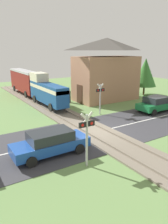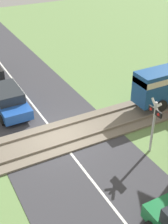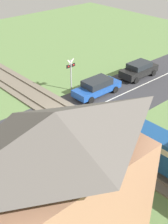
{
  "view_description": "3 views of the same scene",
  "coord_description": "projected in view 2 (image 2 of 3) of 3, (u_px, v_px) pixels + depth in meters",
  "views": [
    {
      "loc": [
        -8.67,
        -12.13,
        5.84
      ],
      "look_at": [
        0.0,
        1.51,
        1.2
      ],
      "focal_mm": 35.0,
      "sensor_mm": 36.0,
      "label": 1
    },
    {
      "loc": [
        12.34,
        -5.1,
        9.86
      ],
      "look_at": [
        0.0,
        1.51,
        1.2
      ],
      "focal_mm": 50.0,
      "sensor_mm": 36.0,
      "label": 2
    },
    {
      "loc": [
        12.59,
        15.54,
        12.37
      ],
      "look_at": [
        0.0,
        1.51,
        1.2
      ],
      "focal_mm": 50.0,
      "sensor_mm": 36.0,
      "label": 3
    }
  ],
  "objects": [
    {
      "name": "ground_plane",
      "position": [
        59.0,
        138.0,
        16.48
      ],
      "size": [
        60.0,
        60.0,
        0.0
      ],
      "primitive_type": "plane",
      "color": "#66894C"
    },
    {
      "name": "road_surface",
      "position": [
        59.0,
        138.0,
        16.48
      ],
      "size": [
        48.0,
        6.4,
        0.02
      ],
      "color": "#38383D",
      "rests_on": "ground_plane"
    },
    {
      "name": "track_bed",
      "position": [
        59.0,
        137.0,
        16.45
      ],
      "size": [
        2.8,
        48.0,
        0.24
      ],
      "color": "#756B5B",
      "rests_on": "ground_plane"
    },
    {
      "name": "car_near_crossing",
      "position": [
        8.0,
        99.0,
        18.6
      ],
      "size": [
        4.42,
        1.8,
        1.43
      ],
      "color": "#1E4CA8",
      "rests_on": "ground_plane"
    },
    {
      "name": "crossing_signal_east_approach",
      "position": [
        154.0,
        119.0,
        14.64
      ],
      "size": [
        0.9,
        0.18,
        2.91
      ],
      "color": "#B7B7B7",
      "rests_on": "ground_plane"
    }
  ]
}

